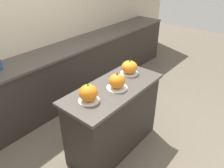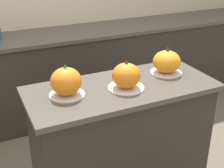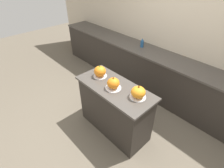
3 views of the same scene
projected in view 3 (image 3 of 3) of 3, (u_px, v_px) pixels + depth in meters
name	position (u px, v px, depth m)	size (l,w,h in m)	color
ground_plane	(114.00, 127.00, 3.11)	(12.00, 12.00, 0.00)	#665B4C
wall_back	(178.00, 36.00, 3.31)	(8.00, 0.06, 2.50)	beige
kitchen_island	(115.00, 109.00, 2.85)	(1.26, 0.56, 0.90)	#2D2823
back_counter	(162.00, 77.00, 3.59)	(6.00, 0.60, 0.92)	#2D2823
pumpkin_cake_left	(100.00, 72.00, 2.76)	(0.22, 0.22, 0.21)	silver
pumpkin_cake_center	(113.00, 84.00, 2.51)	(0.24, 0.24, 0.20)	silver
pumpkin_cake_right	(138.00, 92.00, 2.34)	(0.23, 0.23, 0.21)	silver
bottle_tall	(142.00, 43.00, 3.65)	(0.07, 0.07, 0.19)	#235184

